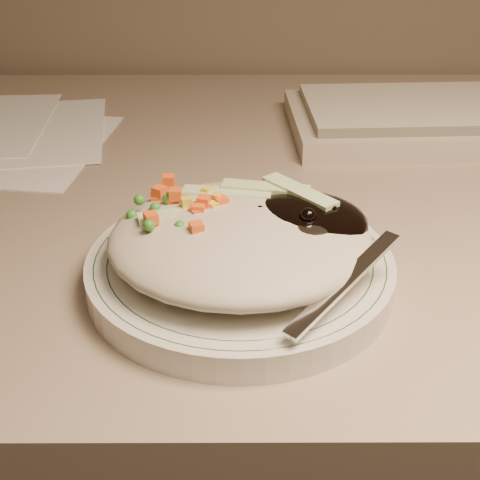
{
  "coord_description": "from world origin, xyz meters",
  "views": [
    {
      "loc": [
        -0.05,
        0.77,
        1.02
      ],
      "look_at": [
        -0.05,
        1.19,
        0.78
      ],
      "focal_mm": 50.0,
      "sensor_mm": 36.0,
      "label": 1
    }
  ],
  "objects": [
    {
      "name": "desk",
      "position": [
        0.0,
        1.38,
        0.54
      ],
      "size": [
        1.4,
        0.7,
        0.74
      ],
      "color": "gray",
      "rests_on": "ground"
    },
    {
      "name": "plate",
      "position": [
        -0.05,
        1.19,
        0.75
      ],
      "size": [
        0.23,
        0.23,
        0.02
      ],
      "primitive_type": "cylinder",
      "color": "silver",
      "rests_on": "desk"
    },
    {
      "name": "plate_rim",
      "position": [
        -0.05,
        1.19,
        0.76
      ],
      "size": [
        0.22,
        0.22,
        0.0
      ],
      "color": "#144723",
      "rests_on": "plate"
    },
    {
      "name": "meal",
      "position": [
        -0.05,
        1.19,
        0.78
      ],
      "size": [
        0.21,
        0.19,
        0.05
      ],
      "color": "#B1A78F",
      "rests_on": "plate"
    }
  ]
}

